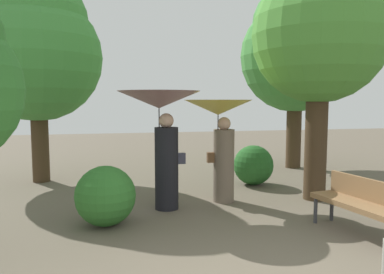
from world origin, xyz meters
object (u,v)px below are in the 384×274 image
tree_mid_left (36,46)px  person_left (161,120)px  tree_near_right (296,47)px  person_right (220,126)px  park_bench (361,201)px  tree_mid_right (320,22)px

tree_mid_left → person_left: bearing=-48.9°
person_left → tree_near_right: 5.89m
person_right → tree_mid_left: bearing=57.3°
person_right → park_bench: person_right is taller
person_right → tree_mid_left: size_ratio=0.39×
person_left → tree_mid_left: 4.28m
park_bench → person_left: bearing=-135.8°
tree_near_right → tree_mid_left: 7.05m
tree_mid_left → tree_mid_right: 6.45m
tree_near_right → tree_mid_left: bearing=-176.7°
tree_near_right → park_bench: bearing=-108.0°
person_left → tree_mid_left: tree_mid_left is taller
person_left → park_bench: 3.52m
person_left → tree_mid_left: bearing=44.1°
person_right → park_bench: 2.86m
person_right → tree_near_right: tree_near_right is taller
person_right → tree_near_right: (3.25, 3.12, 2.06)m
park_bench → tree_mid_right: bearing=158.0°
person_right → tree_mid_right: (1.94, -0.25, 2.02)m
person_left → park_bench: person_left is taller
person_right → tree_mid_left: tree_mid_left is taller
tree_mid_right → tree_mid_left: bearing=152.6°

